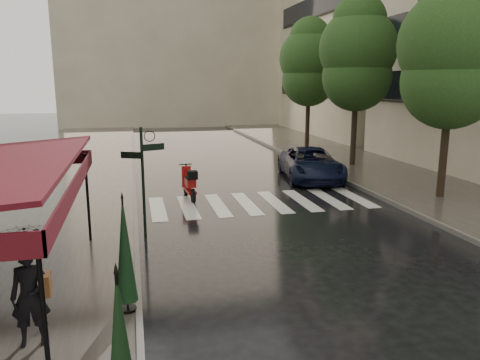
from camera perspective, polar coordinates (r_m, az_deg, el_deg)
name	(u,v)px	position (r m, az deg, el deg)	size (l,w,h in m)	color
ground	(204,276)	(10.76, -4.42, -11.60)	(120.00, 120.00, 0.00)	black
sidewalk_near	(65,178)	(22.39, -20.60, 0.25)	(6.00, 60.00, 0.12)	#38332D
sidewalk_far	(365,165)	(25.06, 15.04, 1.78)	(5.50, 60.00, 0.12)	#38332D
curb_near	(134,175)	(22.18, -12.79, 0.66)	(0.12, 60.00, 0.16)	#595651
curb_far	(315,167)	(23.88, 9.08, 1.59)	(0.12, 60.00, 0.16)	#595651
crosswalk	(261,203)	(16.92, 2.53, -2.76)	(7.85, 3.20, 0.01)	silver
signpost	(143,174)	(13.01, -11.74, 0.77)	(1.17, 0.29, 3.10)	black
haussmann_far	(359,18)	(40.31, 14.34, 18.62)	(8.00, 16.00, 18.50)	tan
backdrop_building	(174,22)	(48.31, -8.01, 18.58)	(22.00, 6.00, 20.00)	tan
tree_near	(453,51)	(18.45, 24.52, 14.08)	(3.80, 3.80, 7.99)	black
tree_mid	(358,54)	(24.39, 14.14, 14.63)	(3.80, 3.80, 8.34)	black
tree_far	(309,63)	(30.86, 8.44, 13.95)	(3.80, 3.80, 8.16)	black
pedestrian_with_umbrella	(26,249)	(8.06, -24.66, -7.61)	(1.01, 1.03, 2.44)	black
scooter	(189,184)	(17.44, -6.18, -0.50)	(0.53, 1.85, 1.21)	black
parked_car	(311,164)	(21.10, 8.62, 1.97)	(2.32, 5.03, 1.40)	black
parasol_front	(125,250)	(8.80, -13.86, -8.27)	(0.39, 0.39, 2.20)	black
parasol_back	(121,358)	(5.62, -14.31, -20.24)	(0.42, 0.42, 2.25)	black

